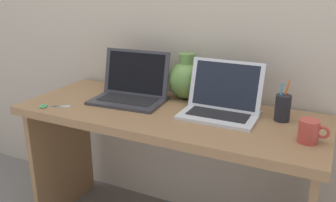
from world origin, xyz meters
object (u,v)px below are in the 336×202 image
object	(u,v)px
laptop_right	(222,101)
green_vase	(187,79)
coffee_mug	(309,131)
scissors	(49,106)
laptop_left	(132,87)
pen_cup	(283,108)

from	to	relation	value
laptop_right	green_vase	bearing A→B (deg)	148.09
coffee_mug	green_vase	bearing A→B (deg)	155.19
green_vase	scissors	xyz separation A→B (m)	(-0.54, -0.42, -0.10)
laptop_left	laptop_right	size ratio (longest dim) A/B	1.10
laptop_right	coffee_mug	bearing A→B (deg)	-20.01
laptop_left	scissors	bearing A→B (deg)	-137.56
laptop_right	green_vase	distance (m)	0.28
coffee_mug	pen_cup	xyz separation A→B (m)	(-0.13, 0.18, 0.02)
laptop_left	green_vase	world-z (taller)	laptop_left
laptop_right	pen_cup	bearing A→B (deg)	8.57
green_vase	laptop_right	bearing A→B (deg)	-31.91
laptop_left	green_vase	size ratio (longest dim) A/B	1.60
laptop_right	pen_cup	world-z (taller)	laptop_right
laptop_right	scissors	world-z (taller)	laptop_right
coffee_mug	scissors	distance (m)	1.18
laptop_left	coffee_mug	bearing A→B (deg)	-9.54
coffee_mug	pen_cup	bearing A→B (deg)	125.31
pen_cup	scissors	size ratio (longest dim) A/B	1.31
green_vase	pen_cup	size ratio (longest dim) A/B	1.26
laptop_right	laptop_left	bearing A→B (deg)	179.50
green_vase	coffee_mug	bearing A→B (deg)	-24.81
laptop_left	pen_cup	world-z (taller)	laptop_left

